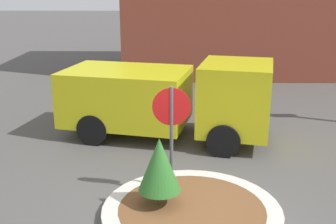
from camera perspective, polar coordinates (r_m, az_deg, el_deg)
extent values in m
plane|color=#514F4C|center=(7.86, 3.22, -13.88)|extent=(120.00, 120.00, 0.00)
cylinder|color=beige|center=(7.82, 3.23, -13.37)|extent=(3.24, 3.24, 0.16)
cylinder|color=brown|center=(7.82, 3.23, -13.36)|extent=(2.66, 2.66, 0.16)
cylinder|color=#4C4C51|center=(8.09, 0.47, -4.19)|extent=(0.07, 0.07, 2.21)
cylinder|color=#B71414|center=(7.86, 0.48, 0.72)|extent=(0.73, 0.03, 0.73)
cylinder|color=brown|center=(7.82, -1.15, -11.40)|extent=(0.08, 0.08, 0.29)
cone|color=#2D6B28|center=(7.54, -1.18, -7.13)|extent=(0.77, 0.77, 0.99)
cube|color=gold|center=(10.94, 9.15, 2.03)|extent=(2.16, 2.42, 1.75)
cube|color=gold|center=(11.56, -5.60, 2.21)|extent=(3.68, 2.86, 1.45)
cube|color=black|center=(10.84, 12.46, 3.38)|extent=(0.45, 1.83, 0.61)
cylinder|color=black|center=(12.15, 8.60, -0.54)|extent=(0.85, 0.42, 0.82)
cylinder|color=black|center=(10.25, 7.55, -3.85)|extent=(0.85, 0.42, 0.82)
cylinder|color=black|center=(12.86, -6.59, 0.53)|extent=(0.85, 0.42, 0.82)
cylinder|color=black|center=(11.08, -10.14, -2.35)|extent=(0.85, 0.42, 0.82)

